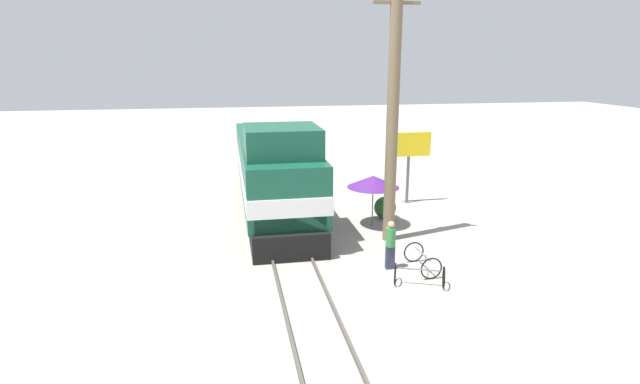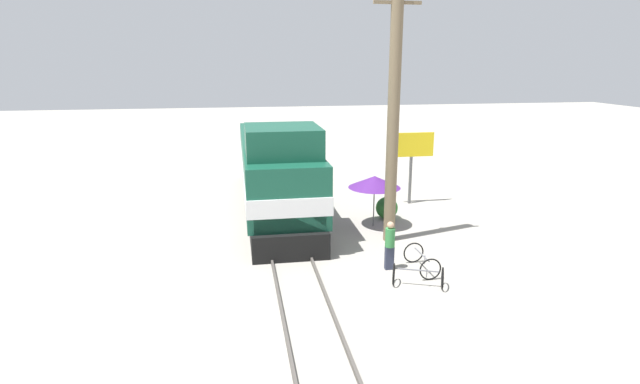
% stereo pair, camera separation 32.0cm
% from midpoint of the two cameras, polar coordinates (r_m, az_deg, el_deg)
% --- Properties ---
extents(ground_plane, '(120.00, 120.00, 0.00)m').
position_cam_midpoint_polar(ground_plane, '(20.36, -4.47, -5.60)').
color(ground_plane, gray).
extents(rail_near, '(0.08, 30.52, 0.15)m').
position_cam_midpoint_polar(rail_near, '(20.28, -6.49, -5.51)').
color(rail_near, '#4C4742').
rests_on(rail_near, ground_plane).
extents(rail_far, '(0.08, 30.52, 0.15)m').
position_cam_midpoint_polar(rail_far, '(20.42, -2.46, -5.28)').
color(rail_far, '#4C4742').
rests_on(rail_far, ground_plane).
extents(locomotive, '(3.14, 14.02, 4.58)m').
position_cam_midpoint_polar(locomotive, '(23.91, -5.68, 2.19)').
color(locomotive, black).
rests_on(locomotive, ground_plane).
extents(utility_pole, '(1.80, 0.46, 10.36)m').
position_cam_midpoint_polar(utility_pole, '(19.48, 7.85, 9.19)').
color(utility_pole, '#726047').
rests_on(utility_pole, ground_plane).
extents(vendor_umbrella, '(2.27, 2.27, 2.26)m').
position_cam_midpoint_polar(vendor_umbrella, '(21.68, 5.68, 1.19)').
color(vendor_umbrella, '#4C4C4C').
rests_on(vendor_umbrella, ground_plane).
extents(billboard_sign, '(2.26, 0.12, 3.63)m').
position_cam_midpoint_polar(billboard_sign, '(25.36, 9.77, 4.82)').
color(billboard_sign, '#595959').
rests_on(billboard_sign, ground_plane).
extents(shrub_cluster, '(1.02, 1.02, 1.02)m').
position_cam_midpoint_polar(shrub_cluster, '(23.20, 7.05, -1.77)').
color(shrub_cluster, '#2D722D').
rests_on(shrub_cluster, ground_plane).
extents(person_bystander, '(0.34, 0.34, 1.74)m').
position_cam_midpoint_polar(person_bystander, '(17.54, 7.55, -5.81)').
color(person_bystander, '#2D3347').
rests_on(person_bystander, ground_plane).
extents(bicycle, '(0.80, 1.58, 0.76)m').
position_cam_midpoint_polar(bicycle, '(17.79, 11.10, -7.60)').
color(bicycle, black).
rests_on(bicycle, ground_plane).
extents(bicycle_spare, '(1.75, 1.24, 0.71)m').
position_cam_midpoint_polar(bicycle_spare, '(16.63, 10.74, -9.32)').
color(bicycle_spare, black).
rests_on(bicycle_spare, ground_plane).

